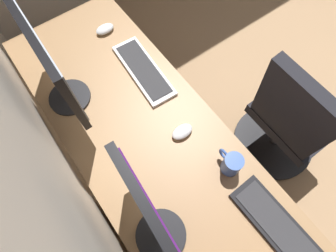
{
  "coord_description": "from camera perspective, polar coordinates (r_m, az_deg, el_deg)",
  "views": [
    {
      "loc": [
        0.05,
        1.98,
        1.89
      ],
      "look_at": [
        0.39,
        1.74,
        0.95
      ],
      "focal_mm": 29.23,
      "sensor_mm": 36.0,
      "label": 1
    }
  ],
  "objects": [
    {
      "name": "desk",
      "position": [
        1.29,
        -1.81,
        -6.48
      ],
      "size": [
        2.0,
        0.66,
        0.73
      ],
      "color": "#936D47",
      "rests_on": "ground"
    },
    {
      "name": "drawer_pedestal",
      "position": [
        1.56,
        1.52,
        -15.45
      ],
      "size": [
        0.4,
        0.51,
        0.69
      ],
      "color": "#936D47",
      "rests_on": "ground"
    },
    {
      "name": "monitor_primary",
      "position": [
        1.21,
        -23.59,
        11.85
      ],
      "size": [
        0.52,
        0.2,
        0.47
      ],
      "color": "black",
      "rests_on": "desk"
    },
    {
      "name": "monitor_secondary",
      "position": [
        0.91,
        -1.74,
        -21.03
      ],
      "size": [
        0.52,
        0.2,
        0.44
      ],
      "color": "black",
      "rests_on": "desk"
    },
    {
      "name": "keyboard_main",
      "position": [
        1.42,
        -5.11,
        11.55
      ],
      "size": [
        0.43,
        0.17,
        0.02
      ],
      "color": "silver",
      "rests_on": "desk"
    },
    {
      "name": "keyboard_spare",
      "position": [
        1.23,
        22.0,
        -18.94
      ],
      "size": [
        0.42,
        0.15,
        0.02
      ],
      "color": "black",
      "rests_on": "desk"
    },
    {
      "name": "mouse_main",
      "position": [
        1.62,
        -13.04,
        19.1
      ],
      "size": [
        0.06,
        0.1,
        0.03
      ],
      "primitive_type": "ellipsoid",
      "color": "silver",
      "rests_on": "desk"
    },
    {
      "name": "mouse_spare",
      "position": [
        1.24,
        2.98,
        -1.19
      ],
      "size": [
        0.06,
        0.1,
        0.03
      ],
      "primitive_type": "ellipsoid",
      "color": "silver",
      "rests_on": "desk"
    },
    {
      "name": "coffee_mug",
      "position": [
        1.18,
        13.09,
        -7.68
      ],
      "size": [
        0.12,
        0.08,
        0.11
      ],
      "color": "#335193",
      "rests_on": "desk"
    },
    {
      "name": "office_chair",
      "position": [
        1.73,
        23.88,
        0.61
      ],
      "size": [
        0.56,
        0.56,
        0.97
      ],
      "color": "black",
      "rests_on": "ground"
    }
  ]
}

